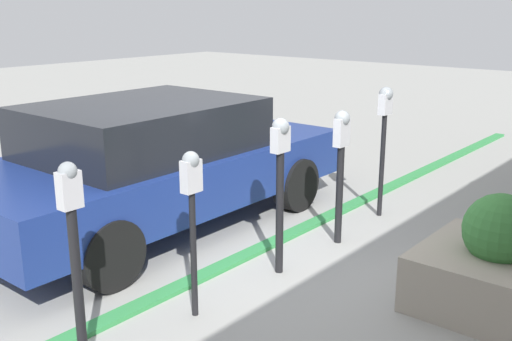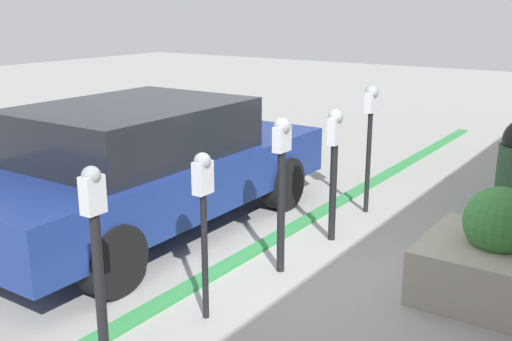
# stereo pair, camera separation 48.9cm
# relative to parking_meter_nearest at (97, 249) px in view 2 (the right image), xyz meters

# --- Properties ---
(ground_plane) EXTENTS (40.00, 40.00, 0.00)m
(ground_plane) POSITION_rel_parking_meter_nearest_xyz_m (2.11, 0.37, -0.95)
(ground_plane) COLOR #999993
(curb_strip) EXTENTS (15.14, 0.16, 0.04)m
(curb_strip) POSITION_rel_parking_meter_nearest_xyz_m (2.11, 0.45, -0.93)
(curb_strip) COLOR #338C47
(curb_strip) RESTS_ON ground_plane
(parking_meter_nearest) EXTENTS (0.14, 0.12, 1.48)m
(parking_meter_nearest) POSITION_rel_parking_meter_nearest_xyz_m (0.00, 0.00, 0.00)
(parking_meter_nearest) COLOR black
(parking_meter_nearest) RESTS_ON ground_plane
(parking_meter_second) EXTENTS (0.16, 0.13, 1.35)m
(parking_meter_second) POSITION_rel_parking_meter_nearest_xyz_m (1.05, 0.02, 0.04)
(parking_meter_second) COLOR black
(parking_meter_second) RESTS_ON ground_plane
(parking_meter_middle) EXTENTS (0.18, 0.16, 1.46)m
(parking_meter_middle) POSITION_rel_parking_meter_nearest_xyz_m (2.13, -0.01, 0.04)
(parking_meter_middle) COLOR black
(parking_meter_middle) RESTS_ON ground_plane
(parking_meter_fourth) EXTENTS (0.19, 0.16, 1.40)m
(parking_meter_fourth) POSITION_rel_parking_meter_nearest_xyz_m (3.10, -0.04, 0.00)
(parking_meter_fourth) COLOR black
(parking_meter_fourth) RESTS_ON ground_plane
(parking_meter_farthest) EXTENTS (0.19, 0.16, 1.53)m
(parking_meter_farthest) POSITION_rel_parking_meter_nearest_xyz_m (4.13, 0.04, 0.18)
(parking_meter_farthest) COLOR black
(parking_meter_farthest) RESTS_ON ground_plane
(planter_box) EXTENTS (1.18, 1.16, 0.97)m
(planter_box) POSITION_rel_parking_meter_nearest_xyz_m (2.72, -1.77, -0.61)
(planter_box) COLOR #A39989
(planter_box) RESTS_ON ground_plane
(parked_car_front) EXTENTS (4.45, 2.05, 1.42)m
(parked_car_front) POSITION_rel_parking_meter_nearest_xyz_m (2.23, 1.83, -0.21)
(parked_car_front) COLOR navy
(parked_car_front) RESTS_ON ground_plane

